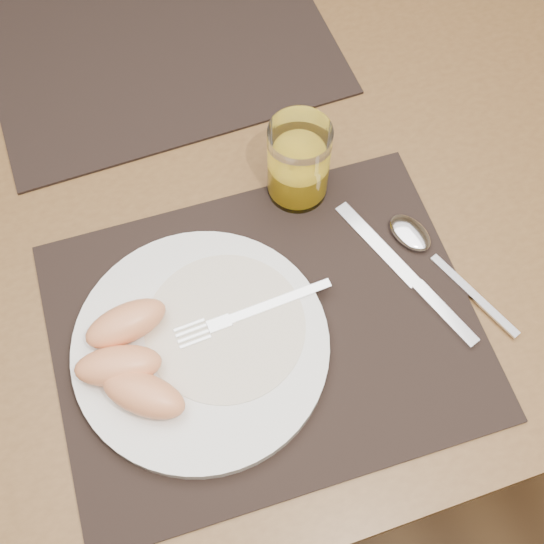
{
  "coord_description": "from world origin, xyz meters",
  "views": [
    {
      "loc": [
        -0.1,
        -0.48,
        1.44
      ],
      "look_at": [
        0.0,
        -0.16,
        0.77
      ],
      "focal_mm": 45.0,
      "sensor_mm": 36.0,
      "label": 1
    }
  ],
  "objects_px": {
    "knife": "(416,284)",
    "spoon": "(419,242)",
    "juice_glass": "(298,165)",
    "placemat_near": "(265,330)",
    "table": "(231,202)",
    "fork": "(241,316)",
    "plate": "(201,346)",
    "placemat_far": "(159,43)"
  },
  "relations": [
    {
      "from": "knife",
      "to": "spoon",
      "type": "height_order",
      "value": "spoon"
    },
    {
      "from": "placemat_far",
      "to": "plate",
      "type": "relative_size",
      "value": 1.67
    },
    {
      "from": "knife",
      "to": "juice_glass",
      "type": "distance_m",
      "value": 0.19
    },
    {
      "from": "juice_glass",
      "to": "knife",
      "type": "bearing_deg",
      "value": -63.18
    },
    {
      "from": "placemat_far",
      "to": "plate",
      "type": "height_order",
      "value": "plate"
    },
    {
      "from": "table",
      "to": "knife",
      "type": "relative_size",
      "value": 6.58
    },
    {
      "from": "placemat_near",
      "to": "knife",
      "type": "bearing_deg",
      "value": -1.17
    },
    {
      "from": "placemat_far",
      "to": "juice_glass",
      "type": "distance_m",
      "value": 0.3
    },
    {
      "from": "knife",
      "to": "spoon",
      "type": "relative_size",
      "value": 1.14
    },
    {
      "from": "fork",
      "to": "knife",
      "type": "xyz_separation_m",
      "value": [
        0.2,
        -0.02,
        -0.02
      ]
    },
    {
      "from": "fork",
      "to": "placemat_near",
      "type": "bearing_deg",
      "value": -35.84
    },
    {
      "from": "placemat_far",
      "to": "knife",
      "type": "height_order",
      "value": "knife"
    },
    {
      "from": "spoon",
      "to": "knife",
      "type": "bearing_deg",
      "value": -117.45
    },
    {
      "from": "placemat_far",
      "to": "juice_glass",
      "type": "bearing_deg",
      "value": -70.69
    },
    {
      "from": "placemat_near",
      "to": "placemat_far",
      "type": "bearing_deg",
      "value": 90.71
    },
    {
      "from": "table",
      "to": "knife",
      "type": "xyz_separation_m",
      "value": [
        0.15,
        -0.22,
        0.09
      ]
    },
    {
      "from": "table",
      "to": "placemat_near",
      "type": "height_order",
      "value": "placemat_near"
    },
    {
      "from": "placemat_near",
      "to": "knife",
      "type": "height_order",
      "value": "knife"
    },
    {
      "from": "placemat_far",
      "to": "fork",
      "type": "xyz_separation_m",
      "value": [
        -0.02,
        -0.42,
        0.02
      ]
    },
    {
      "from": "table",
      "to": "fork",
      "type": "relative_size",
      "value": 7.99
    },
    {
      "from": "placemat_far",
      "to": "fork",
      "type": "distance_m",
      "value": 0.43
    },
    {
      "from": "fork",
      "to": "knife",
      "type": "distance_m",
      "value": 0.2
    },
    {
      "from": "placemat_near",
      "to": "juice_glass",
      "type": "distance_m",
      "value": 0.19
    },
    {
      "from": "plate",
      "to": "juice_glass",
      "type": "bearing_deg",
      "value": 44.12
    },
    {
      "from": "table",
      "to": "knife",
      "type": "bearing_deg",
      "value": -55.94
    },
    {
      "from": "placemat_near",
      "to": "fork",
      "type": "relative_size",
      "value": 2.57
    },
    {
      "from": "spoon",
      "to": "juice_glass",
      "type": "distance_m",
      "value": 0.16
    },
    {
      "from": "placemat_near",
      "to": "juice_glass",
      "type": "height_order",
      "value": "juice_glass"
    },
    {
      "from": "knife",
      "to": "spoon",
      "type": "xyz_separation_m",
      "value": [
        0.02,
        0.05,
        0.0
      ]
    },
    {
      "from": "placemat_near",
      "to": "placemat_far",
      "type": "xyz_separation_m",
      "value": [
        -0.01,
        0.44,
        0.0
      ]
    },
    {
      "from": "placemat_far",
      "to": "spoon",
      "type": "distance_m",
      "value": 0.45
    },
    {
      "from": "table",
      "to": "plate",
      "type": "bearing_deg",
      "value": -113.35
    },
    {
      "from": "placemat_near",
      "to": "fork",
      "type": "xyz_separation_m",
      "value": [
        -0.02,
        0.02,
        0.02
      ]
    },
    {
      "from": "placemat_far",
      "to": "spoon",
      "type": "height_order",
      "value": "spoon"
    },
    {
      "from": "knife",
      "to": "juice_glass",
      "type": "bearing_deg",
      "value": 116.82
    },
    {
      "from": "placemat_far",
      "to": "spoon",
      "type": "xyz_separation_m",
      "value": [
        0.2,
        -0.4,
        0.01
      ]
    },
    {
      "from": "placemat_far",
      "to": "placemat_near",
      "type": "bearing_deg",
      "value": -89.29
    },
    {
      "from": "placemat_near",
      "to": "spoon",
      "type": "bearing_deg",
      "value": 12.15
    },
    {
      "from": "knife",
      "to": "juice_glass",
      "type": "height_order",
      "value": "juice_glass"
    },
    {
      "from": "placemat_near",
      "to": "knife",
      "type": "distance_m",
      "value": 0.18
    },
    {
      "from": "table",
      "to": "placemat_far",
      "type": "height_order",
      "value": "placemat_far"
    },
    {
      "from": "spoon",
      "to": "juice_glass",
      "type": "bearing_deg",
      "value": 132.49
    }
  ]
}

